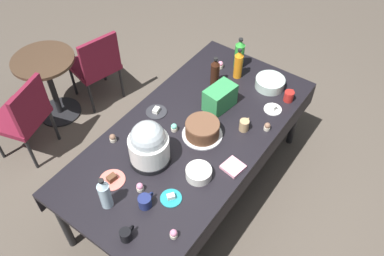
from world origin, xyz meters
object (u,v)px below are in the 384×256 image
Objects in this scene: coffee_mug_red at (289,96)px; glass_salad_bowl at (270,83)px; dessert_plate_coral at (112,179)px; cupcake_vanilla at (221,65)px; cupcake_cocoa at (113,138)px; cupcake_rose at (267,127)px; soda_bottle_lime_soda at (239,54)px; soda_bottle_orange_juice at (238,64)px; maroon_chair_left at (24,115)px; slow_cooker at (149,145)px; dessert_plate_teal at (171,198)px; dessert_plate_charcoal at (156,111)px; dessert_plate_white at (273,109)px; soda_bottle_cola at (215,72)px; soda_bottle_water at (105,194)px; maroon_chair_right at (96,63)px; soda_carton at (220,98)px; potluck_table at (192,138)px; coffee_mug_navy at (145,201)px; cupcake_berry at (174,234)px; coffee_mug_tan at (244,125)px; round_cafe_table at (48,77)px; coffee_mug_black at (126,235)px; cupcake_mint at (174,127)px; frosted_layer_cake at (202,130)px; cupcake_lemon at (140,187)px; ceramic_snack_bowl at (199,173)px.

glass_salad_bowl is at bearing 74.58° from coffee_mug_red.
dessert_plate_coral is 2.73× the size of cupcake_vanilla.
cupcake_cocoa is 1.48m from coffee_mug_red.
soda_bottle_lime_soda is (0.53, 0.59, 0.11)m from cupcake_rose.
soda_bottle_orange_juice is at bearing 88.73° from coffee_mug_red.
glass_salad_bowl is 1.58m from dessert_plate_coral.
soda_bottle_lime_soda is at bearing -43.54° from maroon_chair_left.
dessert_plate_teal is at bearing -118.37° from slow_cooker.
dessert_plate_white reaches higher than dessert_plate_charcoal.
dessert_plate_coral is 1.27m from soda_bottle_cola.
cupcake_rose is 0.24× the size of soda_bottle_cola.
cupcake_vanilla is (1.49, 0.07, 0.02)m from dessert_plate_coral.
soda_bottle_water is at bearing 156.34° from cupcake_rose.
cupcake_cocoa is 0.08× the size of maroon_chair_right.
coffee_mug_red is (0.76, -0.80, 0.04)m from dessert_plate_charcoal.
soda_bottle_water reaches higher than soda_carton.
slow_cooker is 0.37m from cupcake_cocoa.
cupcake_cocoa is (0.15, 0.67, 0.02)m from dessert_plate_teal.
potluck_table is 0.73m from coffee_mug_navy.
dessert_plate_white is 1.37m from cupcake_berry.
dessert_plate_white is 0.53× the size of soda_bottle_water.
maroon_chair_left reaches higher than cupcake_vanilla.
glass_salad_bowl is at bearing 7.90° from coffee_mug_tan.
slow_cooker is 0.97m from soda_bottle_cola.
round_cafe_table is (0.73, 2.13, -0.28)m from cupcake_berry.
coffee_mug_red is (1.73, -0.25, 0.00)m from coffee_mug_black.
cupcake_mint is at bearing -5.68° from dessert_plate_coral.
soda_bottle_orange_juice is 0.64m from coffee_mug_tan.
soda_bottle_lime_soda reaches higher than coffee_mug_tan.
frosted_layer_cake is 0.45m from dessert_plate_charcoal.
dessert_plate_teal is 0.53× the size of soda_bottle_water.
cupcake_lemon is (-0.24, -0.11, -0.14)m from slow_cooker.
dessert_plate_teal is 0.28m from cupcake_berry.
glass_salad_bowl is 1.54m from coffee_mug_navy.
soda_bottle_orange_juice is at bearing -17.10° from cupcake_cocoa.
dessert_plate_teal is (-0.18, -0.33, -0.16)m from slow_cooker.
maroon_chair_left reaches higher than cupcake_rose.
maroon_chair_left is (0.32, 1.41, -0.39)m from soda_bottle_water.
potluck_table is 0.93m from soda_bottle_lime_soda.
coffee_mug_tan is 0.52m from coffee_mug_red.
cupcake_lemon is 1.23m from soda_bottle_cola.
round_cafe_table is (-0.88, 1.94, -0.29)m from glass_salad_bowl.
soda_bottle_orange_juice reaches higher than ceramic_snack_bowl.
ceramic_snack_bowl is (-1.14, -0.05, -0.00)m from glass_salad_bowl.
glass_salad_bowl is 1.61m from cupcake_berry.
coffee_mug_red is at bearing -34.24° from cupcake_mint.
cupcake_mint is (-0.06, 0.13, 0.09)m from potluck_table.
soda_bottle_cola is at bearing 50.32° from soda_carton.
slow_cooker is 0.43× the size of maroon_chair_left.
dessert_plate_charcoal is at bearing 113.67° from cupcake_rose.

